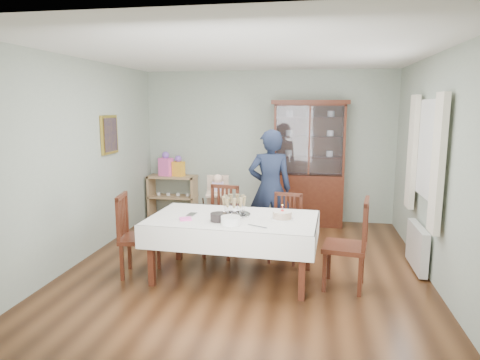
% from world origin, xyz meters
% --- Properties ---
extents(floor, '(5.00, 5.00, 0.00)m').
position_xyz_m(floor, '(0.00, 0.00, 0.00)').
color(floor, '#593319').
rests_on(floor, ground).
extents(room_shell, '(5.00, 5.00, 5.00)m').
position_xyz_m(room_shell, '(0.00, 0.53, 1.70)').
color(room_shell, '#9EAA99').
rests_on(room_shell, floor).
extents(dining_table, '(2.06, 1.26, 0.76)m').
position_xyz_m(dining_table, '(-0.11, -0.35, 0.38)').
color(dining_table, '#4A2112').
rests_on(dining_table, floor).
extents(china_cabinet, '(1.30, 0.48, 2.18)m').
position_xyz_m(china_cabinet, '(0.75, 2.26, 1.12)').
color(china_cabinet, '#4A2112').
rests_on(china_cabinet, floor).
extents(sideboard, '(0.90, 0.38, 0.80)m').
position_xyz_m(sideboard, '(-1.75, 2.28, 0.40)').
color(sideboard, tan).
rests_on(sideboard, floor).
extents(picture_frame, '(0.04, 0.48, 0.58)m').
position_xyz_m(picture_frame, '(-2.22, 0.80, 1.65)').
color(picture_frame, gold).
rests_on(picture_frame, room_shell).
extents(window, '(0.04, 1.02, 1.22)m').
position_xyz_m(window, '(2.22, 0.30, 1.55)').
color(window, white).
rests_on(window, room_shell).
extents(curtain_left, '(0.07, 0.30, 1.55)m').
position_xyz_m(curtain_left, '(2.16, -0.32, 1.45)').
color(curtain_left, silver).
rests_on(curtain_left, room_shell).
extents(curtain_right, '(0.07, 0.30, 1.55)m').
position_xyz_m(curtain_right, '(2.16, 0.92, 1.45)').
color(curtain_right, silver).
rests_on(curtain_right, room_shell).
extents(radiator, '(0.10, 0.80, 0.55)m').
position_xyz_m(radiator, '(2.16, 0.30, 0.30)').
color(radiator, white).
rests_on(radiator, floor).
extents(chair_far_left, '(0.49, 0.49, 0.97)m').
position_xyz_m(chair_far_left, '(-0.43, 0.42, 0.29)').
color(chair_far_left, '#4A2112').
rests_on(chair_far_left, floor).
extents(chair_far_right, '(0.47, 0.47, 0.90)m').
position_xyz_m(chair_far_right, '(0.47, 0.35, 0.27)').
color(chair_far_right, '#4A2112').
rests_on(chair_far_right, floor).
extents(chair_end_left, '(0.53, 0.53, 1.02)m').
position_xyz_m(chair_end_left, '(-1.28, -0.45, 0.30)').
color(chair_end_left, '#4A2112').
rests_on(chair_end_left, floor).
extents(chair_end_right, '(0.54, 0.54, 1.05)m').
position_xyz_m(chair_end_right, '(1.22, -0.43, 0.31)').
color(chair_end_right, '#4A2112').
rests_on(chair_end_right, floor).
extents(woman, '(0.70, 0.53, 1.75)m').
position_xyz_m(woman, '(0.20, 0.91, 0.87)').
color(woman, black).
rests_on(woman, floor).
extents(high_chair, '(0.54, 0.54, 1.03)m').
position_xyz_m(high_chair, '(-0.63, 1.15, 0.40)').
color(high_chair, black).
rests_on(high_chair, floor).
extents(champagne_tray, '(0.40, 0.40, 0.24)m').
position_xyz_m(champagne_tray, '(-0.12, -0.26, 0.84)').
color(champagne_tray, silver).
rests_on(champagne_tray, dining_table).
extents(birthday_cake, '(0.26, 0.26, 0.18)m').
position_xyz_m(birthday_cake, '(0.47, -0.34, 0.81)').
color(birthday_cake, white).
rests_on(birthday_cake, dining_table).
extents(plate_stack_dark, '(0.24, 0.24, 0.09)m').
position_xyz_m(plate_stack_dark, '(-0.25, -0.55, 0.81)').
color(plate_stack_dark, black).
rests_on(plate_stack_dark, dining_table).
extents(plate_stack_white, '(0.24, 0.24, 0.09)m').
position_xyz_m(plate_stack_white, '(-0.08, -0.67, 0.81)').
color(plate_stack_white, white).
rests_on(plate_stack_white, dining_table).
extents(napkin_stack, '(0.18, 0.18, 0.02)m').
position_xyz_m(napkin_stack, '(-0.64, -0.55, 0.77)').
color(napkin_stack, '#FF5DBA').
rests_on(napkin_stack, dining_table).
extents(cutlery, '(0.13, 0.18, 0.01)m').
position_xyz_m(cutlery, '(-0.67, -0.32, 0.77)').
color(cutlery, silver).
rests_on(cutlery, dining_table).
extents(cake_knife, '(0.24, 0.14, 0.01)m').
position_xyz_m(cake_knife, '(0.22, -0.70, 0.77)').
color(cake_knife, silver).
rests_on(cake_knife, dining_table).
extents(gift_bag_pink, '(0.28, 0.22, 0.45)m').
position_xyz_m(gift_bag_pink, '(-1.86, 2.26, 1.00)').
color(gift_bag_pink, '#FF5DBA').
rests_on(gift_bag_pink, sideboard).
extents(gift_bag_orange, '(0.23, 0.19, 0.38)m').
position_xyz_m(gift_bag_orange, '(-1.62, 2.26, 0.97)').
color(gift_bag_orange, '#FFAE28').
rests_on(gift_bag_orange, sideboard).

